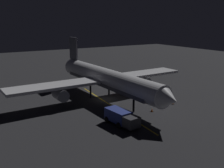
{
  "coord_description": "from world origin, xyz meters",
  "views": [
    {
      "loc": [
        24.79,
        42.76,
        15.03
      ],
      "look_at": [
        0.0,
        2.0,
        3.5
      ],
      "focal_mm": 42.54,
      "sensor_mm": 36.0,
      "label": 1
    }
  ],
  "objects": [
    {
      "name": "airliner",
      "position": [
        0.02,
        -0.63,
        4.06
      ],
      "size": [
        37.09,
        37.46,
        11.18
      ],
      "color": "white",
      "rests_on": "ground_plane"
    },
    {
      "name": "traffic_cone_far",
      "position": [
        -8.91,
        8.87,
        0.25
      ],
      "size": [
        0.5,
        0.5,
        0.55
      ],
      "color": "#EA590F",
      "rests_on": "ground_plane"
    },
    {
      "name": "traffic_cone_near_right",
      "position": [
        3.58,
        7.69,
        0.25
      ],
      "size": [
        0.5,
        0.5,
        0.55
      ],
      "color": "#EA590F",
      "rests_on": "ground_plane"
    },
    {
      "name": "ground_plane",
      "position": [
        0.0,
        0.0,
        -0.1
      ],
      "size": [
        180.0,
        180.0,
        0.2
      ],
      "primitive_type": "cube",
      "color": "#28282B"
    },
    {
      "name": "traffic_cone_near_left",
      "position": [
        -8.97,
        5.74,
        0.25
      ],
      "size": [
        0.5,
        0.5,
        0.55
      ],
      "color": "#EA590F",
      "rests_on": "ground_plane"
    },
    {
      "name": "apron_guide_stripe",
      "position": [
        1.23,
        4.0,
        0.0
      ],
      "size": [
        2.63,
        27.89,
        0.01
      ],
      "primitive_type": "cube",
      "rotation": [
        0.0,
        0.0,
        -0.09
      ],
      "color": "gold",
      "rests_on": "ground_plane"
    },
    {
      "name": "catering_truck",
      "position": [
        -6.84,
        -3.08,
        1.2
      ],
      "size": [
        3.41,
        6.4,
        2.3
      ],
      "color": "maroon",
      "rests_on": "ground_plane"
    },
    {
      "name": "ground_crew_worker",
      "position": [
        4.29,
        11.15,
        0.89
      ],
      "size": [
        0.4,
        0.4,
        1.74
      ],
      "color": "black",
      "rests_on": "ground_plane"
    },
    {
      "name": "traffic_cone_under_wing",
      "position": [
        -2.96,
        10.08,
        0.25
      ],
      "size": [
        0.5,
        0.5,
        0.55
      ],
      "color": "#EA590F",
      "rests_on": "ground_plane"
    },
    {
      "name": "baggage_truck",
      "position": [
        4.72,
        12.28,
        1.16
      ],
      "size": [
        2.74,
        6.18,
        2.18
      ],
      "color": "navy",
      "rests_on": "ground_plane"
    }
  ]
}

